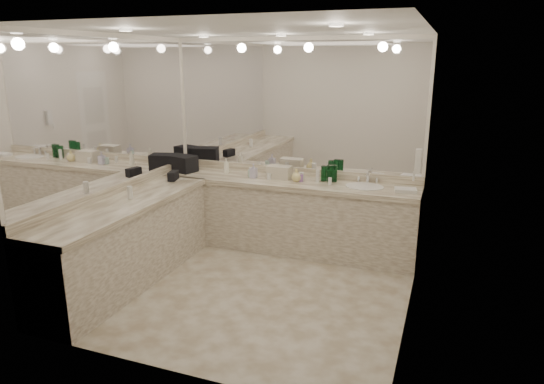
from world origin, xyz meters
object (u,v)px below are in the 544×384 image
at_px(cream_cosmetic_case, 279,172).
at_px(soap_bottle_b, 254,171).
at_px(soap_bottle_a, 226,166).
at_px(wall_phone, 418,161).
at_px(soap_bottle_c, 296,175).
at_px(black_toiletry_bag, 182,163).
at_px(sink, 364,187).
at_px(hand_towel, 406,190).

distance_m(cream_cosmetic_case, soap_bottle_b, 0.32).
xyz_separation_m(soap_bottle_a, soap_bottle_b, (0.43, -0.11, -0.01)).
xyz_separation_m(wall_phone, soap_bottle_c, (-1.43, 0.47, -0.37)).
height_order(soap_bottle_a, soap_bottle_c, soap_bottle_a).
xyz_separation_m(black_toiletry_bag, soap_bottle_b, (1.03, -0.01, -0.02)).
height_order(sink, soap_bottle_b, soap_bottle_b).
bearing_deg(soap_bottle_c, wall_phone, -18.21).
relative_size(hand_towel, soap_bottle_a, 1.21).
relative_size(cream_cosmetic_case, soap_bottle_a, 1.48).
xyz_separation_m(sink, soap_bottle_c, (-0.82, -0.03, 0.08)).
height_order(hand_towel, soap_bottle_a, soap_bottle_a).
bearing_deg(wall_phone, hand_towel, 107.03).
bearing_deg(sink, black_toiletry_bag, -179.34).
bearing_deg(black_toiletry_bag, hand_towel, -0.60).
distance_m(black_toiletry_bag, hand_towel, 2.89).
relative_size(sink, soap_bottle_c, 2.78).
bearing_deg(soap_bottle_b, soap_bottle_c, 1.08).
height_order(sink, soap_bottle_a, soap_bottle_a).
bearing_deg(hand_towel, soap_bottle_a, 176.91).
bearing_deg(sink, soap_bottle_b, -178.30).
distance_m(wall_phone, soap_bottle_b, 2.07).
relative_size(wall_phone, soap_bottle_b, 1.34).
bearing_deg(soap_bottle_c, black_toiletry_bag, 179.91).
bearing_deg(wall_phone, black_toiletry_bag, 171.11).
distance_m(wall_phone, cream_cosmetic_case, 1.80).
distance_m(wall_phone, soap_bottle_a, 2.50).
xyz_separation_m(cream_cosmetic_case, soap_bottle_a, (-0.74, 0.02, 0.01)).
xyz_separation_m(black_toiletry_bag, soap_bottle_a, (0.61, 0.09, -0.01)).
relative_size(hand_towel, soap_bottle_c, 1.50).
distance_m(sink, wall_phone, 0.91).
distance_m(black_toiletry_bag, soap_bottle_c, 1.59).
distance_m(cream_cosmetic_case, soap_bottle_a, 0.74).
height_order(sink, hand_towel, hand_towel).
xyz_separation_m(wall_phone, soap_bottle_b, (-1.99, 0.46, -0.36)).
distance_m(sink, soap_bottle_c, 0.83).
relative_size(sink, soap_bottle_b, 2.45).
relative_size(wall_phone, black_toiletry_bag, 0.62).
height_order(sink, wall_phone, wall_phone).
relative_size(wall_phone, soap_bottle_a, 1.23).
bearing_deg(hand_towel, wall_phone, -72.97).
bearing_deg(hand_towel, cream_cosmetic_case, 176.21).
height_order(cream_cosmetic_case, hand_towel, cream_cosmetic_case).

